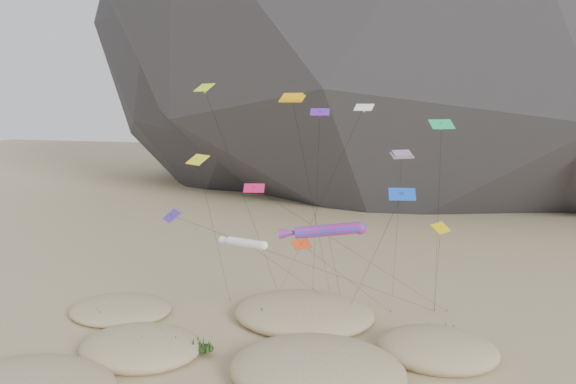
# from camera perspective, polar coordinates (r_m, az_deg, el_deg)

# --- Properties ---
(dunes) EXTENTS (49.68, 38.42, 3.64)m
(dunes) POSITION_cam_1_polar(r_m,az_deg,el_deg) (49.85, -3.69, -17.25)
(dunes) COLOR #CCB789
(dunes) RESTS_ON ground
(dune_grass) EXTENTS (43.24, 28.04, 1.53)m
(dune_grass) POSITION_cam_1_polar(r_m,az_deg,el_deg) (48.63, -1.39, -17.74)
(dune_grass) COLOR black
(dune_grass) RESTS_ON ground
(kite_stakes) EXTENTS (24.32, 6.73, 0.30)m
(kite_stakes) POSITION_cam_1_polar(r_m,az_deg,el_deg) (65.66, 5.05, -11.11)
(kite_stakes) COLOR #3F2D1E
(kite_stakes) RESTS_ON ground
(rainbow_tube_kite) EXTENTS (7.86, 13.19, 12.26)m
(rainbow_tube_kite) POSITION_cam_1_polar(r_m,az_deg,el_deg) (50.68, 3.72, -3.94)
(rainbow_tube_kite) COLOR #F71A43
(rainbow_tube_kite) RESTS_ON ground
(white_tube_kite) EXTENTS (8.09, 16.63, 11.05)m
(white_tube_kite) POSITION_cam_1_polar(r_m,az_deg,el_deg) (50.31, -4.47, -5.16)
(white_tube_kite) COLOR white
(white_tube_kite) RESTS_ON ground
(orange_parafoil) EXTENTS (3.09, 11.38, 23.69)m
(orange_parafoil) POSITION_cam_1_polar(r_m,az_deg,el_deg) (54.57, 0.47, 9.25)
(orange_parafoil) COLOR #E9A60C
(orange_parafoil) RESTS_ON ground
(multi_parafoil) EXTENTS (2.94, 15.87, 18.69)m
(multi_parafoil) POSITION_cam_1_polar(r_m,az_deg,el_deg) (50.32, 11.48, 3.44)
(multi_parafoil) COLOR #FF1A2B
(multi_parafoil) RESTS_ON ground
(delta_kites) EXTENTS (25.73, 21.27, 24.44)m
(delta_kites) POSITION_cam_1_polar(r_m,az_deg,el_deg) (51.21, 1.02, 1.95)
(delta_kites) COLOR red
(delta_kites) RESTS_ON ground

